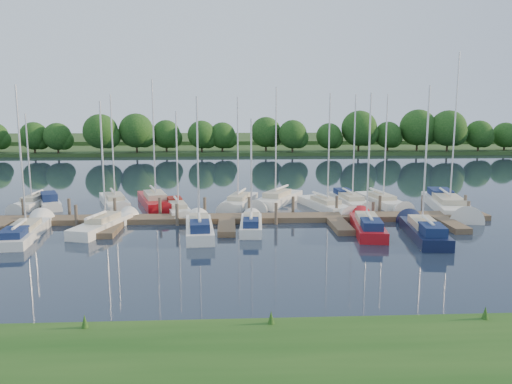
{
  "coord_description": "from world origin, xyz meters",
  "views": [
    {
      "loc": [
        0.29,
        -28.89,
        8.36
      ],
      "look_at": [
        2.2,
        8.0,
        2.2
      ],
      "focal_mm": 35.0,
      "sensor_mm": 36.0,
      "label": 1
    }
  ],
  "objects_px": {
    "dock": "(227,220)",
    "motorboat": "(50,203)",
    "sailboat_n_5": "(239,203)",
    "sailboat_s_2": "(199,229)",
    "sailboat_n_0": "(33,204)"
  },
  "relations": [
    {
      "from": "dock",
      "to": "motorboat",
      "type": "bearing_deg",
      "value": 155.47
    },
    {
      "from": "sailboat_n_5",
      "to": "sailboat_s_2",
      "type": "height_order",
      "value": "sailboat_n_5"
    },
    {
      "from": "sailboat_n_5",
      "to": "motorboat",
      "type": "bearing_deg",
      "value": 13.89
    },
    {
      "from": "sailboat_n_0",
      "to": "motorboat",
      "type": "distance_m",
      "value": 1.42
    },
    {
      "from": "dock",
      "to": "sailboat_s_2",
      "type": "relative_size",
      "value": 4.16
    },
    {
      "from": "dock",
      "to": "motorboat",
      "type": "relative_size",
      "value": 7.72
    },
    {
      "from": "dock",
      "to": "motorboat",
      "type": "xyz_separation_m",
      "value": [
        -15.35,
        7.01,
        0.13
      ]
    },
    {
      "from": "sailboat_n_0",
      "to": "sailboat_n_5",
      "type": "height_order",
      "value": "sailboat_n_5"
    },
    {
      "from": "dock",
      "to": "sailboat_n_5",
      "type": "bearing_deg",
      "value": 81.35
    },
    {
      "from": "dock",
      "to": "sailboat_n_5",
      "type": "distance_m",
      "value": 6.63
    },
    {
      "from": "motorboat",
      "to": "sailboat_n_5",
      "type": "distance_m",
      "value": 16.35
    },
    {
      "from": "motorboat",
      "to": "sailboat_s_2",
      "type": "height_order",
      "value": "sailboat_s_2"
    },
    {
      "from": "dock",
      "to": "sailboat_n_0",
      "type": "height_order",
      "value": "sailboat_n_0"
    },
    {
      "from": "sailboat_n_5",
      "to": "sailboat_s_2",
      "type": "bearing_deg",
      "value": 89.29
    },
    {
      "from": "motorboat",
      "to": "sailboat_n_5",
      "type": "bearing_deg",
      "value": 153.88
    }
  ]
}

